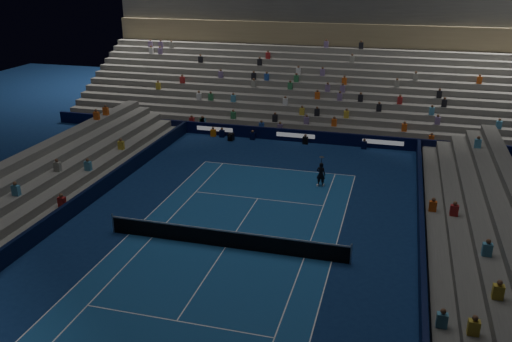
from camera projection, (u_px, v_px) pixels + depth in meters
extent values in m
plane|color=#0D234F|center=(226.00, 247.00, 27.91)|extent=(90.00, 90.00, 0.00)
cube|color=navy|center=(226.00, 247.00, 27.91)|extent=(10.97, 23.77, 0.01)
cube|color=black|center=(296.00, 135.00, 44.40)|extent=(44.00, 0.25, 1.00)
cube|color=black|center=(422.00, 264.00, 25.36)|extent=(0.25, 37.00, 1.00)
cube|color=black|center=(60.00, 217.00, 30.10)|extent=(0.25, 37.00, 1.00)
cube|color=slate|center=(298.00, 135.00, 45.39)|extent=(44.00, 1.00, 0.50)
cube|color=slate|center=(300.00, 129.00, 46.20)|extent=(44.00, 1.00, 1.00)
cube|color=slate|center=(303.00, 123.00, 47.01)|extent=(44.00, 1.00, 1.50)
cube|color=slate|center=(305.00, 117.00, 47.82)|extent=(44.00, 1.00, 2.00)
cube|color=slate|center=(307.00, 112.00, 48.63)|extent=(44.00, 1.00, 2.50)
cube|color=slate|center=(309.00, 106.00, 49.45)|extent=(44.00, 1.00, 3.00)
cube|color=slate|center=(311.00, 101.00, 50.26)|extent=(44.00, 1.00, 3.50)
cube|color=slate|center=(313.00, 96.00, 51.07)|extent=(44.00, 1.00, 4.00)
cube|color=slate|center=(315.00, 91.00, 51.88)|extent=(44.00, 1.00, 4.50)
cube|color=slate|center=(316.00, 86.00, 52.69)|extent=(44.00, 1.00, 5.00)
cube|color=slate|center=(318.00, 82.00, 53.50)|extent=(44.00, 1.00, 5.50)
cube|color=slate|center=(320.00, 77.00, 54.31)|extent=(44.00, 1.00, 6.00)
cube|color=#877753|center=(323.00, 34.00, 53.84)|extent=(44.00, 0.60, 2.20)
cube|color=#454542|center=(327.00, 6.00, 54.17)|extent=(44.00, 2.40, 3.00)
cube|color=#5E5F5A|center=(439.00, 271.00, 25.25)|extent=(1.00, 37.00, 0.50)
cube|color=#5E5F5A|center=(463.00, 270.00, 24.92)|extent=(1.00, 37.00, 1.00)
cube|color=#5E5F5A|center=(487.00, 268.00, 24.58)|extent=(1.00, 37.00, 1.50)
cube|color=#5E5F5A|center=(511.00, 266.00, 24.25)|extent=(1.00, 37.00, 2.00)
cube|color=slate|center=(48.00, 219.00, 30.39)|extent=(1.00, 37.00, 0.50)
cube|color=slate|center=(32.00, 213.00, 30.55)|extent=(1.00, 37.00, 1.00)
cube|color=slate|center=(16.00, 207.00, 30.70)|extent=(1.00, 37.00, 1.50)
cube|color=slate|center=(0.00, 201.00, 30.86)|extent=(1.00, 37.00, 2.00)
cylinder|color=#B2B2B7|center=(113.00, 223.00, 29.28)|extent=(0.10, 0.10, 1.10)
cylinder|color=#B2B2B7|center=(351.00, 254.00, 26.15)|extent=(0.10, 0.10, 1.10)
cube|color=black|center=(225.00, 240.00, 27.75)|extent=(12.80, 0.03, 0.90)
cube|color=white|center=(225.00, 231.00, 27.57)|extent=(12.80, 0.04, 0.08)
imported|color=black|center=(321.00, 174.00, 35.35)|extent=(0.64, 0.46, 1.63)
cube|color=black|center=(231.00, 137.00, 44.73)|extent=(0.44, 0.53, 0.57)
cylinder|color=black|center=(229.00, 137.00, 44.28)|extent=(0.17, 0.36, 0.16)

